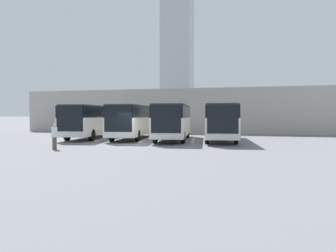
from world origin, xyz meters
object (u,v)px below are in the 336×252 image
at_px(bus_1, 173,121).
at_px(pedestrian, 54,136).
at_px(bus_2, 133,120).
at_px(bus_3, 92,120).
at_px(bus_0, 220,121).

bearing_deg(bus_1, pedestrian, 51.41).
relative_size(bus_2, bus_3, 1.00).
bearing_deg(bus_0, bus_1, -1.71).
distance_m(bus_1, bus_3, 8.35).
bearing_deg(bus_1, bus_2, -17.69).
bearing_deg(pedestrian, bus_3, -172.60).
relative_size(bus_1, pedestrian, 6.51).
relative_size(bus_0, bus_2, 1.00).
bearing_deg(bus_3, pedestrian, 96.07).
height_order(bus_1, bus_2, same).
height_order(bus_1, pedestrian, bus_1).
xyz_separation_m(bus_2, bus_3, (4.17, 0.31, 0.00)).
bearing_deg(pedestrian, bus_2, 164.58).
relative_size(bus_0, pedestrian, 6.51).
bearing_deg(bus_3, bus_0, 172.25).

